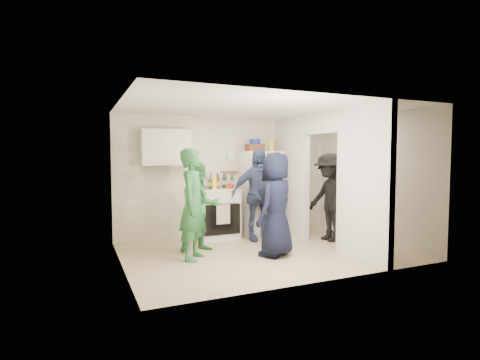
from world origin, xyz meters
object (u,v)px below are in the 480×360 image
person_navy (276,204)px  person_denim (258,195)px  stove (216,213)px  yellow_cup_stack_top (272,145)px  person_green_center (200,207)px  blue_bowl (255,142)px  person_nook (330,197)px  wicker_basket (255,148)px  fridge (260,193)px  person_green_left (194,204)px

person_navy → person_denim: bearing=-134.9°
stove → yellow_cup_stack_top: yellow_cup_stack_top is taller
stove → yellow_cup_stack_top: (1.20, -0.13, 1.40)m
yellow_cup_stack_top → person_green_center: 2.26m
stove → person_navy: bearing=-74.9°
blue_bowl → person_nook: 1.93m
wicker_basket → blue_bowl: bearing=0.0°
person_denim → yellow_cup_stack_top: bearing=43.1°
yellow_cup_stack_top → person_denim: 1.17m
person_denim → person_nook: bearing=-17.8°
fridge → blue_bowl: (-0.10, 0.05, 1.10)m
fridge → yellow_cup_stack_top: bearing=-24.4°
blue_bowl → yellow_cup_stack_top: (0.32, -0.15, -0.08)m
stove → person_navy: (0.45, -1.67, 0.36)m
person_green_center → person_nook: person_nook is taller
person_green_left → person_green_center: (0.25, 0.46, -0.12)m
blue_bowl → person_green_left: blue_bowl is taller
fridge → person_denim: person_denim is taller
fridge → person_green_left: (-1.85, -1.28, 0.01)m
person_green_left → person_nook: size_ratio=1.04×
person_denim → person_nook: size_ratio=1.05×
person_navy → fridge: bearing=-141.0°
blue_bowl → person_denim: blue_bowl is taller
stove → person_denim: 0.94m
blue_bowl → person_green_center: (-1.50, -0.88, -1.20)m
blue_bowl → person_green_center: 2.11m
stove → fridge: size_ratio=0.57×
fridge → person_nook: bearing=-46.7°
stove → person_green_left: (-0.87, -1.31, 0.40)m
person_green_center → person_nook: (2.61, -0.25, 0.08)m
wicker_basket → person_green_left: wicker_basket is taller
stove → blue_bowl: size_ratio=4.25×
stove → wicker_basket: wicker_basket is taller
person_green_center → person_nook: bearing=-6.5°
stove → wicker_basket: size_ratio=2.91×
blue_bowl → person_nook: blue_bowl is taller
person_green_left → person_denim: bearing=-26.8°
person_green_left → person_green_center: 0.54m
wicker_basket → person_green_center: size_ratio=0.22×
fridge → person_green_center: size_ratio=1.14×
person_green_left → person_nook: 2.87m
fridge → person_navy: 1.73m
person_green_center → yellow_cup_stack_top: bearing=20.7°
fridge → person_green_center: bearing=-152.7°
person_green_left → yellow_cup_stack_top: bearing=-24.8°
stove → person_nook: bearing=-29.0°
stove → person_nook: person_nook is taller
person_green_center → person_nook: 2.62m
blue_bowl → person_nook: (1.11, -1.12, -1.12)m
fridge → yellow_cup_stack_top: size_ratio=7.13×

